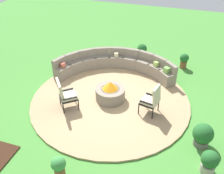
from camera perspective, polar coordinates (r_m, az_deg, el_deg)
The scene contains 11 objects.
ground_plane at distance 9.20m, azimuth -0.39°, elevation -2.99°, with size 24.00×24.00×0.00m, color #478C38.
patio_circle at distance 9.18m, azimuth -0.39°, elevation -2.84°, with size 5.65×5.65×0.06m, color tan.
fire_pit at distance 9.00m, azimuth -0.40°, elevation -1.23°, with size 1.05×1.05×0.73m.
curved_stone_bench at distance 10.62m, azimuth 0.81°, elevation 5.03°, with size 4.75×2.24×0.83m.
lounge_chair_front_left at distance 8.59m, azimuth -10.43°, elevation -1.51°, with size 0.80×0.84×1.13m.
lounge_chair_front_right at distance 8.32m, azimuth 8.96°, elevation -2.74°, with size 0.66×0.65×1.07m.
potted_plant_0 at distance 11.45m, azimuth 15.86°, elevation 5.87°, with size 0.38×0.38×0.67m.
potted_plant_1 at distance 7.76m, azimuth 19.70°, elevation -10.07°, with size 0.59×0.59×0.74m.
potted_plant_2 at distance 6.73m, azimuth -11.84°, elevation -17.04°, with size 0.38×0.38×0.67m.
potted_plant_3 at distance 12.07m, azimuth 6.73°, elevation 8.28°, with size 0.46×0.46×0.63m.
potted_plant_4 at distance 7.13m, azimuth 21.04°, elevation -15.35°, with size 0.46×0.46×0.70m.
Camera 1 is at (2.37, -6.96, 5.53)m, focal length 40.74 mm.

